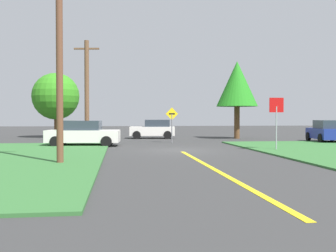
# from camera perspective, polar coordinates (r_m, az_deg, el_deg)

# --- Properties ---
(ground_plane) EXTENTS (120.00, 120.00, 0.00)m
(ground_plane) POSITION_cam_1_polar(r_m,az_deg,el_deg) (21.71, 1.70, -3.57)
(ground_plane) COLOR #333333
(lane_stripe_center) EXTENTS (0.20, 14.00, 0.01)m
(lane_stripe_center) POSITION_cam_1_polar(r_m,az_deg,el_deg) (13.90, 6.77, -6.29)
(lane_stripe_center) COLOR yellow
(lane_stripe_center) RESTS_ON ground
(stop_sign) EXTENTS (0.81, 0.07, 2.91)m
(stop_sign) POSITION_cam_1_polar(r_m,az_deg,el_deg) (22.26, 15.56, 1.85)
(stop_sign) COLOR #9EA0A8
(stop_sign) RESTS_ON ground
(car_approaching_junction) EXTENTS (4.02, 2.35, 1.62)m
(car_approaching_junction) POSITION_cam_1_polar(r_m,az_deg,el_deg) (33.83, -2.11, -0.46)
(car_approaching_junction) COLOR white
(car_approaching_junction) RESTS_ON ground
(parked_car_near_building) EXTENTS (4.67, 2.37, 1.62)m
(parked_car_near_building) POSITION_cam_1_polar(r_m,az_deg,el_deg) (25.38, -12.35, -1.07)
(parked_car_near_building) COLOR white
(parked_car_near_building) RESTS_ON ground
(car_on_crossroad) EXTENTS (2.56, 4.28, 1.62)m
(car_on_crossroad) POSITION_cam_1_polar(r_m,az_deg,el_deg) (30.89, 22.25, -0.72)
(car_on_crossroad) COLOR navy
(car_on_crossroad) RESTS_ON ground
(utility_pole_near) EXTENTS (1.80, 0.38, 9.13)m
(utility_pole_near) POSITION_cam_1_polar(r_m,az_deg,el_deg) (15.97, -15.59, 11.62)
(utility_pole_near) COLOR brown
(utility_pole_near) RESTS_ON ground
(utility_pole_mid) EXTENTS (1.80, 0.36, 7.29)m
(utility_pole_mid) POSITION_cam_1_polar(r_m,az_deg,el_deg) (28.48, -11.78, 5.11)
(utility_pole_mid) COLOR brown
(utility_pole_mid) RESTS_ON ground
(direction_sign) EXTENTS (0.90, 0.16, 2.53)m
(direction_sign) POSITION_cam_1_polar(r_m,az_deg,el_deg) (27.89, 0.57, 0.75)
(direction_sign) COLOR slate
(direction_sign) RESTS_ON ground
(oak_tree_left) EXTENTS (4.19, 4.19, 5.82)m
(oak_tree_left) POSITION_cam_1_polar(r_m,az_deg,el_deg) (36.60, -16.08, 4.18)
(oak_tree_left) COLOR brown
(oak_tree_left) RESTS_ON ground
(pine_tree_center) EXTENTS (3.52, 3.52, 6.64)m
(pine_tree_center) POSITION_cam_1_polar(r_m,az_deg,el_deg) (34.07, 10.05, 6.03)
(pine_tree_center) COLOR brown
(pine_tree_center) RESTS_ON ground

